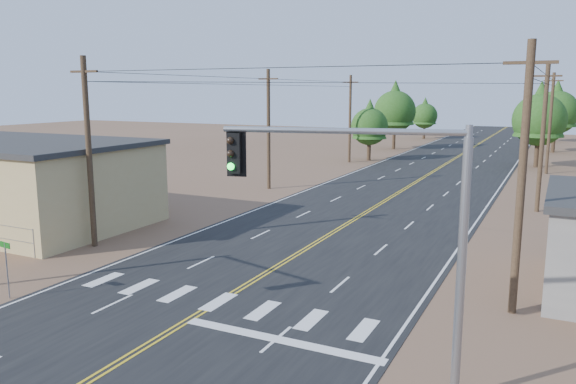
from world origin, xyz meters
The scene contains 15 objects.
road centered at (0.00, 30.00, 0.01)m, with size 15.00×200.00×0.02m, color black.
utility_pole_left_near centered at (-10.50, 12.00, 5.12)m, with size 1.80×0.30×10.00m.
utility_pole_left_mid centered at (-10.50, 32.00, 5.12)m, with size 1.80×0.30×10.00m.
utility_pole_left_far centered at (-10.50, 52.00, 5.12)m, with size 1.80×0.30×10.00m.
utility_pole_right_near centered at (10.50, 12.00, 5.12)m, with size 1.80×0.30×10.00m.
utility_pole_right_mid centered at (10.50, 32.00, 5.12)m, with size 1.80×0.30×10.00m.
utility_pole_right_far centered at (10.50, 52.00, 5.12)m, with size 1.80×0.30×10.00m.
signal_mast_right centered at (7.75, 4.42, 5.04)m, with size 6.42×1.73×7.40m.
street_sign centered at (-7.80, 4.67, 1.57)m, with size 0.69×0.12×2.34m.
tree_left_near centered at (-9.00, 54.71, 4.48)m, with size 4.40×4.40×7.33m.
tree_left_mid centered at (-9.92, 68.98, 5.96)m, with size 5.85×5.85×9.74m.
tree_left_far centered at (-9.96, 88.43, 4.38)m, with size 4.30×4.30×7.17m.
tree_right_near centered at (9.32, 56.85, 5.71)m, with size 5.60×5.60×9.33m.
tree_right_mid centered at (10.65, 74.43, 5.96)m, with size 5.84×5.84×9.74m.
tree_right_far centered at (9.69, 91.58, 5.19)m, with size 5.09×5.09×8.48m.
Camera 1 is at (11.70, -9.67, 8.23)m, focal length 35.00 mm.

